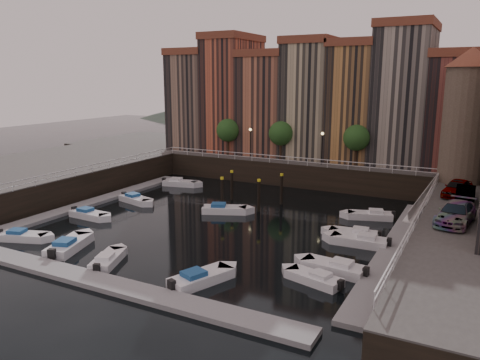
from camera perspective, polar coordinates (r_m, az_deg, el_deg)
The scene contains 30 objects.
ground at distance 46.55m, azimuth -1.61°, elevation -4.84°, with size 200.00×200.00×0.00m, color black.
quay_far at distance 69.42m, azimuth 8.94°, elevation 2.02°, with size 80.00×20.00×3.00m, color black.
quay_left at distance 63.11m, azimuth -25.35°, elevation -0.06°, with size 20.00×36.00×3.00m, color black.
dock_left at distance 55.27m, azimuth -16.96°, elevation -2.43°, with size 2.00×28.00×0.35m, color gray.
dock_right at distance 40.51m, azimuth 18.27°, elevation -7.88°, with size 2.00×28.00×0.35m, color gray.
dock_near at distance 33.66m, azimuth -16.23°, elevation -11.95°, with size 30.00×2.00×0.35m, color gray.
mountains at distance 150.22m, azimuth 20.27°, elevation 9.36°, with size 145.00×100.00×18.00m.
far_terrace at distance 65.01m, azimuth 11.29°, elevation 9.64°, with size 48.70×10.30×17.50m.
corner_tower at distance 53.41m, azimuth 25.91°, elevation 7.30°, with size 5.20×5.20×13.80m.
promenade_trees at distance 61.90m, azimuth 5.57°, elevation 5.63°, with size 21.20×3.20×5.20m.
street_lamps at distance 60.94m, azimuth 5.49°, elevation 4.88°, with size 10.36×0.36×4.18m.
railings at distance 49.80m, azimuth 1.11°, elevation 0.80°, with size 36.08×34.04×0.52m.
gangway at distance 50.39m, azimuth 21.54°, elevation -2.12°, with size 2.78×8.32×3.73m.
mooring_pilings at distance 50.99m, azimuth 1.04°, elevation -1.39°, with size 6.08×5.01×3.78m.
boat_left_0 at distance 44.89m, azimuth -25.02°, elevation -6.23°, with size 4.53×2.93×1.02m.
boat_left_1 at distance 49.43m, azimuth -17.94°, elevation -4.00°, with size 4.54×1.80×1.03m.
boat_left_2 at distance 54.03m, azimuth -12.64°, elevation -2.32°, with size 4.73×2.68×1.06m.
boat_left_4 at distance 61.38m, azimuth -7.38°, elevation -0.36°, with size 4.86×2.62×1.09m.
boat_right_0 at distance 33.05m, azimuth 9.15°, elevation -11.77°, with size 4.36×2.52×0.98m.
boat_right_1 at distance 34.91m, azimuth 11.50°, elevation -10.44°, with size 4.96×2.24×1.12m.
boat_right_2 at distance 40.77m, azimuth 14.50°, elevation -7.21°, with size 4.95×2.00×1.13m.
boat_right_3 at distance 42.51m, azimuth 13.84°, elevation -6.40°, with size 4.56×2.02×1.03m.
boat_right_4 at distance 48.49m, azimuth 15.68°, elevation -4.17°, with size 4.68×2.91×1.05m.
boat_near_0 at distance 40.87m, azimuth -20.16°, elevation -7.51°, with size 3.26×5.28×1.19m.
boat_near_1 at distance 37.12m, azimuth -15.82°, elevation -9.33°, with size 2.87×4.33×0.98m.
boat_near_3 at distance 32.68m, azimuth -4.90°, elevation -11.85°, with size 3.31×4.98×1.12m.
car_a at distance 47.23m, azimuth 24.95°, elevation -1.00°, with size 1.87×4.65×1.59m, color gray.
car_b at distance 45.24m, azimuth 25.77°, elevation -1.71°, with size 1.52×4.37×1.44m, color gray.
car_c at distance 38.43m, azimuth 24.81°, elevation -3.82°, with size 2.25×5.53×1.60m, color gray.
boat_extra_425 at distance 48.72m, azimuth -2.05°, elevation -3.60°, with size 4.89×3.41×1.11m.
Camera 1 is at (21.82, -38.76, 13.73)m, focal length 35.00 mm.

